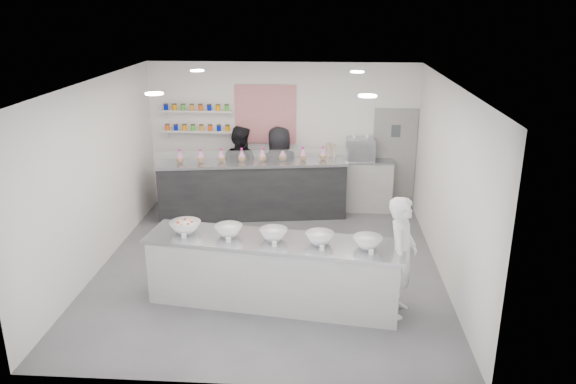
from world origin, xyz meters
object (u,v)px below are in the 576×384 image
at_px(prep_counter, 274,272).
at_px(back_bar, 253,189).
at_px(staff_right, 279,171).
at_px(espresso_ledge, 357,185).
at_px(woman_prep, 401,257).
at_px(espresso_machine, 360,149).
at_px(staff_left, 240,169).

distance_m(prep_counter, back_bar, 3.47).
bearing_deg(staff_right, espresso_ledge, 165.84).
bearing_deg(woman_prep, staff_right, 44.10).
bearing_deg(woman_prep, espresso_machine, 21.51).
distance_m(back_bar, staff_left, 0.56).
xyz_separation_m(prep_counter, staff_right, (-0.21, 3.64, 0.41)).
bearing_deg(espresso_ledge, prep_counter, -109.24).
height_order(prep_counter, staff_right, staff_right).
relative_size(prep_counter, staff_left, 2.03).
xyz_separation_m(back_bar, espresso_machine, (2.14, 0.53, 0.72)).
bearing_deg(back_bar, woman_prep, -63.20).
bearing_deg(staff_left, prep_counter, 127.23).
height_order(back_bar, espresso_ledge, back_bar).
relative_size(prep_counter, back_bar, 0.98).
relative_size(back_bar, staff_right, 2.07).
relative_size(espresso_ledge, espresso_machine, 2.49).
height_order(staff_left, staff_right, staff_right).
relative_size(woman_prep, staff_left, 0.96).
bearing_deg(back_bar, staff_left, 122.26).
bearing_deg(staff_right, prep_counter, 68.92).
bearing_deg(prep_counter, woman_prep, 3.42).
distance_m(woman_prep, staff_left, 4.78).
relative_size(espresso_machine, woman_prep, 0.34).
distance_m(staff_left, staff_right, 0.82).
xyz_separation_m(prep_counter, staff_left, (-1.03, 3.75, 0.40)).
xyz_separation_m(espresso_ledge, espresso_machine, (0.04, 0.00, 0.76)).
height_order(woman_prep, staff_right, staff_right).
distance_m(espresso_machine, staff_left, 2.48).
bearing_deg(espresso_machine, espresso_ledge, 180.00).
xyz_separation_m(prep_counter, back_bar, (-0.72, 3.39, 0.08)).
height_order(espresso_machine, staff_right, staff_right).
xyz_separation_m(prep_counter, espresso_ledge, (1.37, 3.93, 0.04)).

